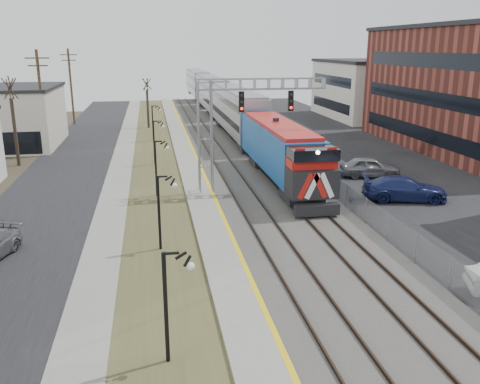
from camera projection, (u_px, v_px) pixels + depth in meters
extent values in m
cube|color=black|center=(63.00, 177.00, 41.42)|extent=(7.00, 120.00, 0.04)
cube|color=gray|center=(119.00, 174.00, 42.17)|extent=(2.00, 120.00, 0.08)
cube|color=#454625|center=(156.00, 173.00, 42.67)|extent=(4.00, 120.00, 0.06)
cube|color=gray|center=(191.00, 170.00, 43.14)|extent=(2.00, 120.00, 0.24)
cube|color=#595651|center=(249.00, 168.00, 43.98)|extent=(8.00, 120.00, 0.20)
cube|color=black|center=(379.00, 164.00, 46.00)|extent=(16.00, 120.00, 0.04)
cube|color=gold|center=(202.00, 168.00, 43.26)|extent=(0.24, 120.00, 0.01)
cube|color=#2D2119|center=(217.00, 167.00, 43.48)|extent=(0.08, 120.00, 0.15)
cube|color=#2D2119|center=(235.00, 167.00, 43.73)|extent=(0.08, 120.00, 0.15)
cube|color=#2D2119|center=(257.00, 166.00, 44.06)|extent=(0.08, 120.00, 0.15)
cube|color=#2D2119|center=(274.00, 165.00, 44.31)|extent=(0.08, 120.00, 0.15)
cube|color=#124A92|center=(282.00, 153.00, 38.59)|extent=(3.00, 17.00, 4.25)
cube|color=black|center=(317.00, 210.00, 30.84)|extent=(2.80, 0.50, 0.70)
cube|color=#999DA3|center=(237.00, 113.00, 57.65)|extent=(3.00, 22.00, 5.33)
cube|color=#999DA3|center=(212.00, 95.00, 79.23)|extent=(3.00, 22.00, 5.33)
cube|color=#999DA3|center=(199.00, 84.00, 100.82)|extent=(3.00, 22.00, 5.33)
cube|color=gray|center=(205.00, 139.00, 35.53)|extent=(1.00, 1.00, 8.00)
cube|color=gray|center=(262.00, 84.00, 35.16)|extent=(9.00, 0.80, 0.80)
cube|color=black|center=(241.00, 102.00, 34.80)|extent=(0.35, 0.25, 1.40)
cube|color=black|center=(291.00, 101.00, 35.39)|extent=(0.35, 0.25, 1.40)
cylinder|color=black|center=(166.00, 309.00, 16.57)|extent=(0.14, 0.14, 4.00)
cylinder|color=black|center=(159.00, 214.00, 26.03)|extent=(0.14, 0.14, 4.00)
cylinder|color=black|center=(156.00, 169.00, 35.50)|extent=(0.14, 0.14, 4.00)
cylinder|color=black|center=(154.00, 143.00, 44.97)|extent=(0.14, 0.14, 4.00)
cylinder|color=black|center=(153.00, 124.00, 56.32)|extent=(0.14, 0.14, 4.00)
cylinder|color=#4C3823|center=(42.00, 103.00, 49.01)|extent=(0.28, 0.28, 10.00)
cylinder|color=#4C3823|center=(71.00, 87.00, 67.94)|extent=(0.28, 0.28, 10.00)
cube|color=gray|center=(296.00, 158.00, 44.49)|extent=(0.04, 120.00, 1.60)
cube|color=#BBB4A4|center=(382.00, 90.00, 75.63)|extent=(16.00, 18.00, 8.00)
cylinder|color=#382D23|center=(15.00, 132.00, 44.59)|extent=(0.30, 0.30, 5.95)
cylinder|color=#382D23|center=(148.00, 109.00, 65.58)|extent=(0.30, 0.30, 4.90)
imported|color=#161F50|center=(404.00, 189.00, 34.83)|extent=(6.04, 3.54, 1.64)
imported|color=slate|center=(370.00, 168.00, 41.08)|extent=(5.11, 2.93, 1.64)
imported|color=#0C3E24|center=(312.00, 145.00, 51.33)|extent=(4.12, 1.61, 1.34)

